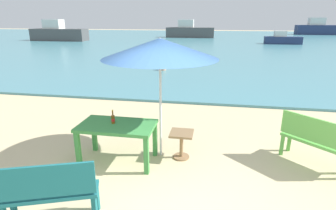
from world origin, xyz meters
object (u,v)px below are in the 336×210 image
object	(u,v)px
picnic_table_green	(117,130)
bench_teal_center	(49,190)
swimmer_person	(163,67)
boat_cargo_ship	(189,31)
beer_bottle_amber	(113,119)
bench_green_left	(315,138)
boat_ferry	(58,33)
boat_tanker	(282,39)
boat_barge	(319,29)
side_table_wood	(181,141)
patio_umbrella	(160,48)

from	to	relation	value
picnic_table_green	bench_teal_center	size ratio (longest dim) A/B	1.12
swimmer_person	boat_cargo_ship	bearing A→B (deg)	92.58
beer_bottle_amber	bench_green_left	bearing A→B (deg)	7.20
bench_green_left	swimmer_person	xyz separation A→B (m)	(-4.51, 8.47, -0.30)
boat_ferry	boat_tanker	size ratio (longest dim) A/B	1.83
bench_teal_center	boat_barge	size ratio (longest dim) A/B	0.18
bench_teal_center	boat_ferry	xyz separation A→B (m)	(-16.25, 26.92, 0.39)
side_table_wood	bench_green_left	distance (m)	2.44
side_table_wood	swimmer_person	distance (m)	8.88
picnic_table_green	swimmer_person	size ratio (longest dim) A/B	3.41
patio_umbrella	boat_cargo_ship	size ratio (longest dim) A/B	0.36
patio_umbrella	boat_barge	xyz separation A→B (m)	(16.79, 42.72, -1.11)
beer_bottle_amber	patio_umbrella	xyz separation A→B (m)	(0.83, 0.33, 1.26)
patio_umbrella	picnic_table_green	bearing A→B (deg)	-154.17
beer_bottle_amber	swimmer_person	world-z (taller)	beer_bottle_amber
boat_ferry	boat_cargo_ship	distance (m)	16.58
boat_cargo_ship	patio_umbrella	bearing A→B (deg)	-85.20
boat_ferry	boat_tanker	distance (m)	24.81
beer_bottle_amber	boat_barge	world-z (taller)	boat_barge
side_table_wood	bench_green_left	world-z (taller)	bench_green_left
beer_bottle_amber	boat_tanker	xyz separation A→B (m)	(8.37, 25.15, -0.31)
bench_teal_center	bench_green_left	distance (m)	4.47
patio_umbrella	swimmer_person	xyz separation A→B (m)	(-1.67, 8.60, -1.88)
boat_ferry	beer_bottle_amber	bearing A→B (deg)	-56.80
beer_bottle_amber	patio_umbrella	size ratio (longest dim) A/B	0.12
beer_bottle_amber	boat_barge	xyz separation A→B (m)	(17.62, 43.05, 0.15)
beer_bottle_amber	swimmer_person	bearing A→B (deg)	95.32
bench_teal_center	swimmer_person	xyz separation A→B (m)	(-0.65, 10.73, -0.30)
patio_umbrella	bench_teal_center	size ratio (longest dim) A/B	1.84
picnic_table_green	bench_green_left	size ratio (longest dim) A/B	1.23
bench_teal_center	boat_ferry	size ratio (longest dim) A/B	0.19
side_table_wood	boat_ferry	xyz separation A→B (m)	(-17.69, 24.81, 0.58)
bench_green_left	boat_tanker	xyz separation A→B (m)	(4.70, 24.69, 0.01)
bench_green_left	boat_barge	world-z (taller)	boat_barge
boat_tanker	bench_teal_center	bearing A→B (deg)	-107.62
picnic_table_green	boat_cargo_ship	world-z (taller)	boat_cargo_ship
patio_umbrella	beer_bottle_amber	bearing A→B (deg)	-158.26
patio_umbrella	side_table_wood	xyz separation A→B (m)	(0.41, -0.03, -1.76)
bench_green_left	patio_umbrella	bearing A→B (deg)	-177.35
bench_green_left	swimmer_person	world-z (taller)	bench_green_left
patio_umbrella	side_table_wood	size ratio (longest dim) A/B	4.26
swimmer_person	bench_teal_center	bearing A→B (deg)	-86.56
boat_tanker	boat_cargo_ship	xyz separation A→B (m)	(-10.29, 7.99, 0.37)
picnic_table_green	boat_barge	size ratio (longest dim) A/B	0.20
patio_umbrella	bench_teal_center	xyz separation A→B (m)	(-1.02, -2.13, -1.58)
patio_umbrella	bench_green_left	size ratio (longest dim) A/B	2.03
swimmer_person	boat_cargo_ship	distance (m)	24.24
swimmer_person	patio_umbrella	bearing A→B (deg)	-79.04
picnic_table_green	boat_cargo_ship	distance (m)	33.24
side_table_wood	bench_green_left	bearing A→B (deg)	3.71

